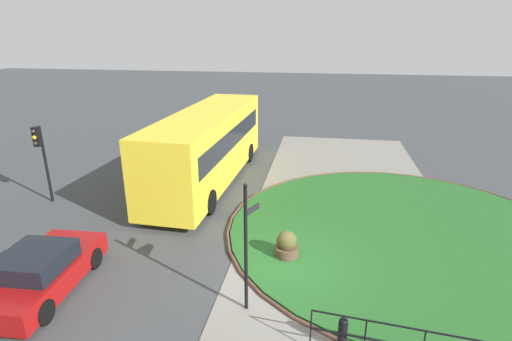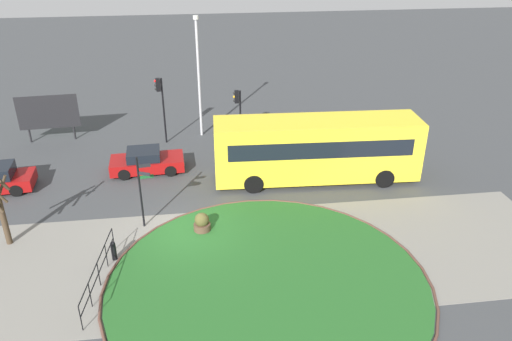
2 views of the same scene
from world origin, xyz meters
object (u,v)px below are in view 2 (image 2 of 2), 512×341
object	(u,v)px
street_tree_bare	(1,207)
lamppost_tall	(199,74)
signpost_directional	(142,188)
billboard_left	(48,113)
planter_near_signpost	(202,224)
bollard_foreground	(114,250)
bus_yellow	(317,149)
car_far_lane	(147,161)
traffic_light_far	(160,96)
traffic_light_near	(238,104)

from	to	relation	value
street_tree_bare	lamppost_tall	bearing A→B (deg)	52.59
lamppost_tall	street_tree_bare	size ratio (longest dim) A/B	1.90
signpost_directional	lamppost_tall	bearing A→B (deg)	74.69
billboard_left	planter_near_signpost	distance (m)	14.85
bollard_foreground	bus_yellow	distance (m)	11.57
car_far_lane	traffic_light_far	bearing A→B (deg)	75.69
signpost_directional	billboard_left	bearing A→B (deg)	120.68
signpost_directional	bollard_foreground	xyz separation A→B (m)	(-1.10, -2.39, -1.54)
signpost_directional	planter_near_signpost	size ratio (longest dim) A/B	3.74
bus_yellow	billboard_left	world-z (taller)	bus_yellow
billboard_left	planter_near_signpost	xyz separation A→B (m)	(9.01, -11.71, -1.46)
signpost_directional	traffic_light_far	size ratio (longest dim) A/B	0.84
bus_yellow	billboard_left	xyz separation A→B (m)	(-15.23, 7.40, 0.07)
bollard_foreground	bus_yellow	xyz separation A→B (m)	(9.85, 5.91, 1.36)
bollard_foreground	bus_yellow	world-z (taller)	bus_yellow
bus_yellow	planter_near_signpost	distance (m)	7.69
bollard_foreground	traffic_light_near	bearing A→B (deg)	61.96
bollard_foreground	street_tree_bare	world-z (taller)	street_tree_bare
bollard_foreground	bus_yellow	bearing A→B (deg)	30.96
traffic_light_far	lamppost_tall	size ratio (longest dim) A/B	0.55
bus_yellow	billboard_left	size ratio (longest dim) A/B	2.96
car_far_lane	planter_near_signpost	distance (m)	7.07
lamppost_tall	bus_yellow	bearing A→B (deg)	-50.62
car_far_lane	billboard_left	size ratio (longest dim) A/B	1.12
traffic_light_near	planter_near_signpost	bearing A→B (deg)	76.09
signpost_directional	street_tree_bare	xyz separation A→B (m)	(-5.70, -0.63, -0.15)
signpost_directional	traffic_light_near	world-z (taller)	signpost_directional
billboard_left	car_far_lane	bearing A→B (deg)	-44.14
car_far_lane	billboard_left	xyz separation A→B (m)	(-6.20, 5.22, 1.28)
bus_yellow	planter_near_signpost	world-z (taller)	bus_yellow
traffic_light_far	bus_yellow	bearing A→B (deg)	133.28
bus_yellow	planter_near_signpost	xyz separation A→B (m)	(-6.21, -4.31, -1.39)
bus_yellow	street_tree_bare	bearing A→B (deg)	-161.42
traffic_light_far	street_tree_bare	xyz separation A→B (m)	(-6.23, -10.30, -1.18)
lamppost_tall	planter_near_signpost	bearing A→B (deg)	-91.88
lamppost_tall	billboard_left	size ratio (longest dim) A/B	2.07
street_tree_bare	bollard_foreground	bearing A→B (deg)	-20.92
bus_yellow	planter_near_signpost	bearing A→B (deg)	-142.70
bus_yellow	traffic_light_far	size ratio (longest dim) A/B	2.60
lamppost_tall	street_tree_bare	bearing A→B (deg)	-127.41
bollard_foreground	car_far_lane	size ratio (longest dim) A/B	0.22
bollard_foreground	car_far_lane	world-z (taller)	car_far_lane
bollard_foreground	traffic_light_far	xyz separation A→B (m)	(1.63, 12.06, 2.57)
lamppost_tall	planter_near_signpost	xyz separation A→B (m)	(-0.37, -11.42, -3.64)
bollard_foreground	lamppost_tall	distance (m)	14.10
traffic_light_near	bollard_foreground	bearing A→B (deg)	62.62
car_far_lane	billboard_left	distance (m)	8.21
traffic_light_near	billboard_left	distance (m)	11.78
car_far_lane	planter_near_signpost	bearing A→B (deg)	-69.37
bus_yellow	traffic_light_near	size ratio (longest dim) A/B	3.30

